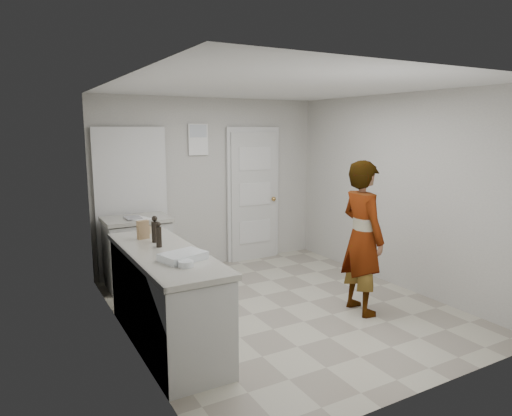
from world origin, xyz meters
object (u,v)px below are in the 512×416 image
person (362,238)px  cake_mix_box (143,230)px  oil_cruet_b (159,235)px  egg_bowl (186,264)px  oil_cruet_a (155,230)px  spice_jar (149,230)px  baking_dish (183,257)px

person → cake_mix_box: 2.39m
cake_mix_box → oil_cruet_b: (0.04, -0.40, 0.02)m
cake_mix_box → egg_bowl: bearing=-97.3°
person → oil_cruet_a: person is taller
cake_mix_box → oil_cruet_a: (0.07, -0.19, 0.03)m
spice_jar → baking_dish: (-0.02, -1.14, -0.01)m
cake_mix_box → oil_cruet_a: oil_cruet_a is taller
egg_bowl → oil_cruet_a: bearing=88.4°
oil_cruet_a → baking_dish: size_ratio=0.63×
baking_dish → oil_cruet_a: bearing=91.7°
egg_bowl → person: bearing=6.7°
spice_jar → oil_cruet_b: (-0.07, -0.61, 0.08)m
person → baking_dish: bearing=96.1°
oil_cruet_b → cake_mix_box: bearing=96.1°
oil_cruet_a → baking_dish: (0.02, -0.74, -0.10)m
person → spice_jar: bearing=67.3°
oil_cruet_b → egg_bowl: (-0.00, -0.73, -0.09)m
spice_jar → oil_cruet_a: (-0.05, -0.40, 0.09)m
cake_mix_box → oil_cruet_b: size_ratio=0.78×
spice_jar → egg_bowl: size_ratio=0.66×
person → egg_bowl: person is taller
oil_cruet_b → baking_dish: bearing=-84.9°
cake_mix_box → baking_dish: bearing=-93.9°
person → cake_mix_box: bearing=73.0°
baking_dish → egg_bowl: baking_dish is taller
spice_jar → oil_cruet_a: 0.41m
spice_jar → oil_cruet_a: oil_cruet_a is taller
baking_dish → egg_bowl: bearing=-103.5°
person → oil_cruet_b: person is taller
oil_cruet_a → oil_cruet_b: size_ratio=1.09×
oil_cruet_b → person: bearing=-12.3°
person → oil_cruet_a: bearing=76.9°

